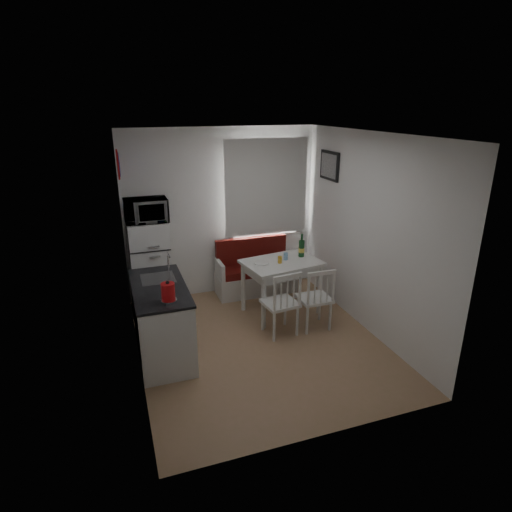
{
  "coord_description": "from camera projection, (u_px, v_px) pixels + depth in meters",
  "views": [
    {
      "loc": [
        -1.63,
        -4.55,
        2.92
      ],
      "look_at": [
        0.13,
        0.5,
        1.0
      ],
      "focal_mm": 30.0,
      "sensor_mm": 36.0,
      "label": 1
    }
  ],
  "objects": [
    {
      "name": "fridge",
      "position": [
        151.0,
        267.0,
        6.19
      ],
      "size": [
        0.55,
        0.55,
        1.37
      ],
      "primitive_type": "cube",
      "color": "white",
      "rests_on": "floor"
    },
    {
      "name": "kettle",
      "position": [
        168.0,
        292.0,
        4.56
      ],
      "size": [
        0.18,
        0.18,
        0.24
      ],
      "primitive_type": "cylinder",
      "color": "red",
      "rests_on": "kitchen_counter"
    },
    {
      "name": "curtain",
      "position": [
        267.0,
        188.0,
        6.65
      ],
      "size": [
        1.35,
        0.02,
        1.5
      ],
      "primitive_type": "cube",
      "color": "white",
      "rests_on": "wall_back"
    },
    {
      "name": "chair_right",
      "position": [
        318.0,
        293.0,
        5.65
      ],
      "size": [
        0.42,
        0.4,
        0.48
      ],
      "rotation": [
        0.0,
        0.0,
        -0.02
      ],
      "color": "silver",
      "rests_on": "floor"
    },
    {
      "name": "wall_left",
      "position": [
        130.0,
        261.0,
        4.63
      ],
      "size": [
        0.02,
        3.5,
        2.6
      ],
      "primitive_type": "cube",
      "color": "white",
      "rests_on": "floor"
    },
    {
      "name": "floor",
      "position": [
        259.0,
        342.0,
        5.54
      ],
      "size": [
        3.0,
        3.5,
        0.02
      ],
      "primitive_type": "cube",
      "color": "#A07E55",
      "rests_on": "ground"
    },
    {
      "name": "wall_front",
      "position": [
        331.0,
        310.0,
        3.54
      ],
      "size": [
        3.0,
        0.02,
        2.6
      ],
      "primitive_type": "cube",
      "color": "white",
      "rests_on": "floor"
    },
    {
      "name": "window",
      "position": [
        265.0,
        190.0,
        6.73
      ],
      "size": [
        1.22,
        0.06,
        1.47
      ],
      "primitive_type": "cube",
      "color": "silver",
      "rests_on": "wall_back"
    },
    {
      "name": "picture_frame",
      "position": [
        329.0,
        166.0,
        6.28
      ],
      "size": [
        0.04,
        0.52,
        0.42
      ],
      "primitive_type": "cube",
      "color": "black",
      "rests_on": "wall_right"
    },
    {
      "name": "wall_sign",
      "position": [
        119.0,
        165.0,
        5.65
      ],
      "size": [
        0.03,
        0.4,
        0.4
      ],
      "primitive_type": "cylinder",
      "rotation": [
        0.0,
        1.57,
        0.0
      ],
      "color": "navy",
      "rests_on": "wall_left"
    },
    {
      "name": "chair_left",
      "position": [
        283.0,
        297.0,
        5.49
      ],
      "size": [
        0.47,
        0.45,
        0.49
      ],
      "rotation": [
        0.0,
        0.0,
        0.12
      ],
      "color": "silver",
      "rests_on": "floor"
    },
    {
      "name": "dining_table",
      "position": [
        282.0,
        267.0,
        6.11
      ],
      "size": [
        1.16,
        0.9,
        0.79
      ],
      "rotation": [
        0.0,
        0.0,
        0.16
      ],
      "color": "silver",
      "rests_on": "floor"
    },
    {
      "name": "wine_bottle",
      "position": [
        302.0,
        245.0,
        6.22
      ],
      "size": [
        0.09,
        0.09,
        0.34
      ],
      "primitive_type": null,
      "color": "#164620",
      "rests_on": "dining_table"
    },
    {
      "name": "microwave",
      "position": [
        146.0,
        210.0,
        5.86
      ],
      "size": [
        0.58,
        0.39,
        0.32
      ],
      "primitive_type": "imported",
      "color": "white",
      "rests_on": "fridge"
    },
    {
      "name": "drinking_glass_orange",
      "position": [
        280.0,
        260.0,
        6.01
      ],
      "size": [
        0.06,
        0.06,
        0.1
      ],
      "primitive_type": "cylinder",
      "color": "gold",
      "rests_on": "dining_table"
    },
    {
      "name": "drinking_glass_blue",
      "position": [
        286.0,
        256.0,
        6.13
      ],
      "size": [
        0.06,
        0.06,
        0.1
      ],
      "primitive_type": "cylinder",
      "color": "#7DAED6",
      "rests_on": "dining_table"
    },
    {
      "name": "plate",
      "position": [
        261.0,
        263.0,
        6.01
      ],
      "size": [
        0.22,
        0.22,
        0.02
      ],
      "primitive_type": "cylinder",
      "color": "white",
      "rests_on": "dining_table"
    },
    {
      "name": "kitchen_counter",
      "position": [
        162.0,
        320.0,
        5.15
      ],
      "size": [
        0.62,
        1.32,
        1.16
      ],
      "color": "silver",
      "rests_on": "floor"
    },
    {
      "name": "wall_right",
      "position": [
        368.0,
        235.0,
        5.56
      ],
      "size": [
        0.02,
        3.5,
        2.6
      ],
      "primitive_type": "cube",
      "color": "white",
      "rests_on": "floor"
    },
    {
      "name": "ceiling",
      "position": [
        260.0,
        134.0,
        4.66
      ],
      "size": [
        3.0,
        3.5,
        0.02
      ],
      "primitive_type": "cube",
      "color": "white",
      "rests_on": "wall_back"
    },
    {
      "name": "bench",
      "position": [
        254.0,
        275.0,
        6.92
      ],
      "size": [
        1.23,
        0.47,
        0.88
      ],
      "color": "silver",
      "rests_on": "floor"
    },
    {
      "name": "wall_back",
      "position": [
        222.0,
        213.0,
        6.65
      ],
      "size": [
        3.0,
        0.02,
        2.6
      ],
      "primitive_type": "cube",
      "color": "white",
      "rests_on": "floor"
    }
  ]
}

